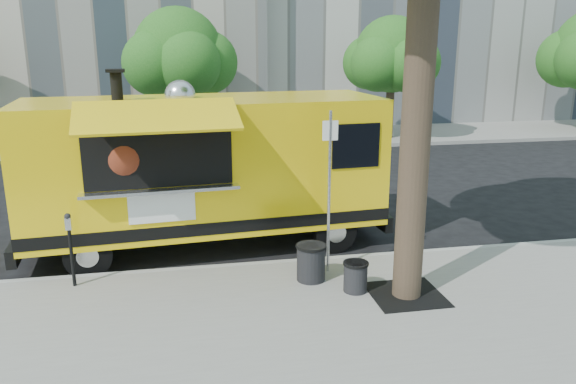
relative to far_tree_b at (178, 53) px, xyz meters
name	(u,v)px	position (x,y,z in m)	size (l,w,h in m)	color
ground	(237,254)	(1.00, -12.70, -3.83)	(120.00, 120.00, 0.00)	black
sidewalk	(265,351)	(1.00, -16.70, -3.76)	(60.00, 6.00, 0.15)	gray
curb	(242,268)	(1.00, -13.63, -3.76)	(60.00, 0.14, 0.16)	#999993
far_sidewalk	(206,141)	(1.00, 0.80, -3.76)	(60.00, 5.00, 0.15)	gray
tree_well	(406,294)	(3.60, -15.50, -3.68)	(1.20, 1.20, 0.02)	black
far_tree_b	(178,53)	(0.00, 0.00, 0.00)	(3.60, 3.60, 5.50)	#33261C
far_tree_c	(392,55)	(9.00, -0.30, -0.12)	(3.24, 3.24, 5.21)	#33261C
sign_post	(329,183)	(2.55, -14.25, -1.98)	(0.28, 0.06, 3.00)	silver
parking_meter	(70,241)	(-2.00, -14.05, -2.85)	(0.11, 0.11, 1.33)	black
food_truck	(205,167)	(0.42, -12.13, -2.06)	(7.77, 4.00, 3.77)	yellow
trash_bin_left	(311,261)	(2.15, -14.59, -3.33)	(0.55, 0.55, 0.67)	black
trash_bin_right	(356,276)	(2.79, -15.19, -3.40)	(0.44, 0.44, 0.53)	black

